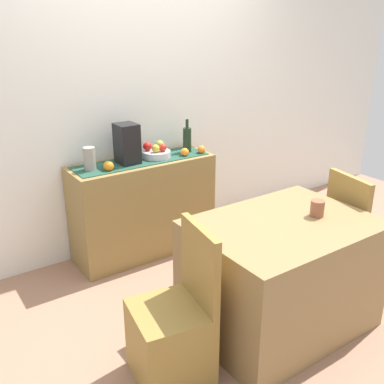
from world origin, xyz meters
TOP-DOWN VIEW (x-y plane):
  - ground_plane at (0.00, 0.00)m, footprint 6.40×6.40m
  - room_wall_rear at (0.00, 1.18)m, footprint 6.40×0.06m
  - sideboard_console at (-0.18, 0.92)m, footprint 1.20×0.42m
  - table_runner at (-0.18, 0.92)m, footprint 1.13×0.32m
  - fruit_bowl at (-0.04, 0.92)m, footprint 0.24×0.24m
  - apple_center at (-0.06, 0.88)m, footprint 0.07×0.07m
  - apple_front at (0.02, 0.96)m, footprint 0.07×0.07m
  - apple_upper at (-0.09, 0.97)m, footprint 0.07×0.07m
  - apple_right at (0.00, 0.88)m, footprint 0.06×0.06m
  - wine_bottle at (0.27, 0.92)m, footprint 0.07×0.07m
  - coffee_maker at (-0.30, 0.92)m, footprint 0.16×0.18m
  - ceramic_vase at (-0.62, 0.92)m, footprint 0.09×0.09m
  - orange_loose_end at (0.18, 0.83)m, footprint 0.07×0.07m
  - orange_loose_near_bowl at (-0.51, 0.83)m, footprint 0.08×0.08m
  - orange_loose_mid at (0.35, 0.82)m, footprint 0.07×0.07m
  - dining_table at (0.07, -0.45)m, footprint 1.11×0.82m
  - coffee_cup at (0.30, -0.50)m, footprint 0.09×0.09m
  - chair_near_window at (-0.75, -0.46)m, footprint 0.46×0.46m
  - chair_by_corner at (0.89, -0.45)m, footprint 0.47×0.47m

SIDE VIEW (x-z plane):
  - ground_plane at x=0.00m, z-range -0.02..0.00m
  - chair_near_window at x=-0.75m, z-range -0.18..0.72m
  - chair_by_corner at x=0.89m, z-range -0.18..0.72m
  - dining_table at x=0.07m, z-range 0.00..0.74m
  - sideboard_console at x=-0.18m, z-range 0.00..0.83m
  - coffee_cup at x=0.30m, z-range 0.74..0.84m
  - table_runner at x=-0.18m, z-range 0.83..0.83m
  - fruit_bowl at x=-0.04m, z-range 0.83..0.89m
  - orange_loose_mid at x=0.35m, z-range 0.83..0.90m
  - orange_loose_end at x=0.18m, z-range 0.83..0.90m
  - orange_loose_near_bowl at x=-0.51m, z-range 0.83..0.91m
  - ceramic_vase at x=-0.62m, z-range 0.83..1.01m
  - apple_right at x=0.00m, z-range 0.89..0.95m
  - apple_center at x=-0.06m, z-range 0.89..0.96m
  - apple_upper at x=-0.09m, z-range 0.89..0.96m
  - apple_front at x=0.02m, z-range 0.89..0.96m
  - wine_bottle at x=0.27m, z-range 0.80..1.09m
  - coffee_maker at x=-0.30m, z-range 0.83..1.15m
  - room_wall_rear at x=0.00m, z-range 0.00..2.70m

